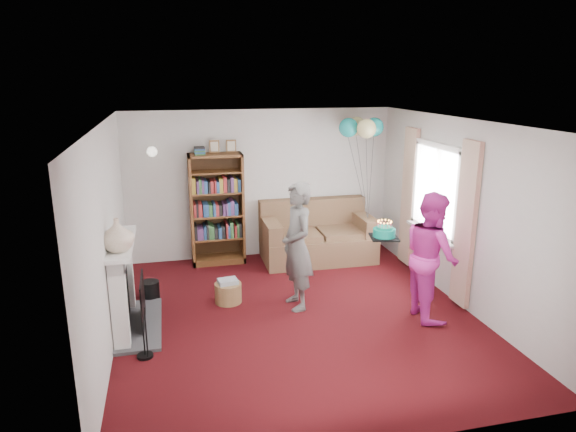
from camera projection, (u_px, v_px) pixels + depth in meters
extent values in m
plane|color=black|center=(297.00, 316.00, 6.68)|extent=(5.00, 5.00, 0.00)
cube|color=silver|center=(261.00, 184.00, 8.71)|extent=(4.50, 0.02, 2.50)
cube|color=silver|center=(106.00, 237.00, 5.85)|extent=(0.02, 5.00, 2.50)
cube|color=silver|center=(461.00, 213.00, 6.86)|extent=(0.02, 5.00, 2.50)
cube|color=white|center=(298.00, 122.00, 6.02)|extent=(4.50, 5.00, 0.01)
cube|color=#3F3F42|center=(139.00, 324.00, 6.42)|extent=(0.55, 1.40, 0.04)
cube|color=white|center=(119.00, 307.00, 5.73)|extent=(0.18, 0.14, 1.06)
cube|color=white|center=(126.00, 272.00, 6.76)|extent=(0.18, 0.14, 1.06)
cube|color=white|center=(119.00, 251.00, 6.12)|extent=(0.18, 1.24, 0.16)
cube|color=white|center=(121.00, 243.00, 6.10)|extent=(0.28, 1.35, 0.05)
cube|color=black|center=(121.00, 292.00, 6.26)|extent=(0.10, 0.80, 0.86)
cube|color=black|center=(143.00, 301.00, 6.35)|extent=(0.02, 0.70, 0.60)
cylinder|color=black|center=(143.00, 331.00, 5.63)|extent=(0.18, 0.18, 0.64)
cylinder|color=black|center=(150.00, 290.00, 7.17)|extent=(0.26, 0.26, 0.26)
cube|color=white|center=(440.00, 146.00, 7.19)|extent=(0.08, 1.30, 0.08)
cube|color=white|center=(433.00, 231.00, 7.52)|extent=(0.08, 1.30, 0.08)
cube|color=white|center=(438.00, 189.00, 7.36)|extent=(0.01, 1.15, 1.20)
cube|color=white|center=(431.00, 233.00, 7.52)|extent=(0.14, 1.32, 0.04)
cube|color=#C6B496|center=(466.00, 225.00, 6.66)|extent=(0.07, 0.38, 2.20)
cube|color=#C6B496|center=(409.00, 197.00, 8.20)|extent=(0.07, 0.38, 2.20)
cylinder|color=gold|center=(152.00, 150.00, 8.09)|extent=(0.04, 0.12, 0.04)
sphere|color=white|center=(152.00, 152.00, 8.01)|extent=(0.16, 0.16, 0.16)
cube|color=#472B14|center=(216.00, 207.00, 8.57)|extent=(0.87, 0.04, 1.83)
cube|color=brown|center=(191.00, 211.00, 8.30)|extent=(0.04, 0.42, 1.83)
cube|color=brown|center=(242.00, 208.00, 8.49)|extent=(0.04, 0.42, 1.83)
cube|color=brown|center=(215.00, 155.00, 8.16)|extent=(0.87, 0.42, 0.04)
cube|color=brown|center=(219.00, 259.00, 8.62)|extent=(0.87, 0.42, 0.10)
cube|color=brown|center=(218.00, 237.00, 8.52)|extent=(0.79, 0.38, 0.03)
cube|color=brown|center=(217.00, 215.00, 8.42)|extent=(0.79, 0.38, 0.02)
cube|color=brown|center=(216.00, 192.00, 8.32)|extent=(0.79, 0.38, 0.02)
cube|color=brown|center=(216.00, 172.00, 8.23)|extent=(0.79, 0.38, 0.02)
cube|color=maroon|center=(200.00, 151.00, 8.07)|extent=(0.16, 0.22, 0.12)
cube|color=brown|center=(214.00, 146.00, 8.17)|extent=(0.16, 0.02, 0.20)
cube|color=brown|center=(231.00, 146.00, 8.23)|extent=(0.16, 0.02, 0.20)
cube|color=brown|center=(318.00, 247.00, 8.70)|extent=(1.85, 0.98, 0.44)
cube|color=brown|center=(312.00, 220.00, 8.94)|extent=(1.85, 0.24, 0.76)
cube|color=brown|center=(271.00, 238.00, 8.46)|extent=(0.24, 0.93, 0.60)
cube|color=brown|center=(363.00, 232.00, 8.82)|extent=(0.24, 0.93, 0.60)
cube|color=brown|center=(295.00, 236.00, 8.46)|extent=(0.78, 0.68, 0.12)
cube|color=brown|center=(343.00, 233.00, 8.65)|extent=(0.78, 0.68, 0.12)
cylinder|color=olive|center=(228.00, 293.00, 7.06)|extent=(0.37, 0.37, 0.28)
cube|color=beige|center=(228.00, 281.00, 7.02)|extent=(0.26, 0.20, 0.06)
imported|color=black|center=(297.00, 246.00, 6.75)|extent=(0.47, 0.66, 1.71)
imported|color=#CD2998|center=(431.00, 256.00, 6.50)|extent=(0.66, 0.83, 1.65)
cube|color=black|center=(384.00, 237.00, 6.49)|extent=(0.34, 0.34, 0.02)
cylinder|color=#0B826A|center=(384.00, 233.00, 6.47)|extent=(0.28, 0.28, 0.10)
cylinder|color=#0B826A|center=(384.00, 228.00, 6.46)|extent=(0.21, 0.21, 0.04)
cylinder|color=#E36483|center=(391.00, 225.00, 6.47)|extent=(0.01, 0.01, 0.09)
sphere|color=orange|center=(391.00, 221.00, 6.45)|extent=(0.02, 0.02, 0.02)
cylinder|color=#E36483|center=(389.00, 224.00, 6.50)|extent=(0.01, 0.01, 0.09)
sphere|color=orange|center=(389.00, 220.00, 6.49)|extent=(0.02, 0.02, 0.02)
cylinder|color=#E36483|center=(385.00, 224.00, 6.53)|extent=(0.01, 0.01, 0.09)
sphere|color=orange|center=(385.00, 220.00, 6.51)|extent=(0.02, 0.02, 0.02)
cylinder|color=#E36483|center=(382.00, 224.00, 6.53)|extent=(0.01, 0.01, 0.09)
sphere|color=orange|center=(382.00, 220.00, 6.51)|extent=(0.02, 0.02, 0.02)
cylinder|color=#E36483|center=(379.00, 224.00, 6.51)|extent=(0.01, 0.01, 0.09)
sphere|color=orange|center=(379.00, 220.00, 6.49)|extent=(0.02, 0.02, 0.02)
cylinder|color=#E36483|center=(378.00, 225.00, 6.47)|extent=(0.01, 0.01, 0.09)
sphere|color=orange|center=(378.00, 221.00, 6.46)|extent=(0.02, 0.02, 0.02)
cylinder|color=#E36483|center=(378.00, 226.00, 6.43)|extent=(0.01, 0.01, 0.09)
sphere|color=orange|center=(378.00, 222.00, 6.41)|extent=(0.02, 0.02, 0.02)
cylinder|color=#E36483|center=(380.00, 227.00, 6.39)|extent=(0.01, 0.01, 0.09)
sphere|color=orange|center=(381.00, 223.00, 6.38)|extent=(0.02, 0.02, 0.02)
cylinder|color=#E36483|center=(384.00, 227.00, 6.37)|extent=(0.01, 0.01, 0.09)
sphere|color=orange|center=(384.00, 223.00, 6.35)|extent=(0.02, 0.02, 0.02)
cylinder|color=#E36483|center=(387.00, 227.00, 6.37)|extent=(0.01, 0.01, 0.09)
sphere|color=orange|center=(388.00, 223.00, 6.35)|extent=(0.02, 0.02, 0.02)
cylinder|color=#E36483|center=(390.00, 227.00, 6.39)|extent=(0.01, 0.01, 0.09)
sphere|color=orange|center=(390.00, 223.00, 6.37)|extent=(0.02, 0.02, 0.02)
cylinder|color=#E36483|center=(391.00, 226.00, 6.42)|extent=(0.01, 0.01, 0.09)
sphere|color=orange|center=(392.00, 222.00, 6.41)|extent=(0.02, 0.02, 0.02)
sphere|color=#3F3F3F|center=(368.00, 220.00, 8.56)|extent=(0.02, 0.02, 0.02)
sphere|color=teal|center=(374.00, 127.00, 8.33)|extent=(0.31, 0.31, 0.31)
sphere|color=#D8D184|center=(356.00, 126.00, 8.49)|extent=(0.31, 0.31, 0.31)
sphere|color=teal|center=(348.00, 128.00, 8.23)|extent=(0.31, 0.31, 0.31)
sphere|color=#D8D184|center=(366.00, 129.00, 8.08)|extent=(0.31, 0.31, 0.31)
imported|color=beige|center=(117.00, 235.00, 5.72)|extent=(0.41, 0.41, 0.38)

